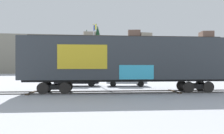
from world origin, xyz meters
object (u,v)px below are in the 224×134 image
parked_car_black (77,79)px  parked_car_silver (126,79)px  freight_car (127,60)px  flagpole (94,46)px

parked_car_black → parked_car_silver: size_ratio=1.09×
freight_car → flagpole: 11.36m
flagpole → freight_car: bearing=-77.8°
flagpole → parked_car_silver: flagpole is taller
freight_car → parked_car_black: (-4.40, 6.37, -1.89)m
flagpole → parked_car_silver: (3.34, -5.21, -4.15)m
freight_car → parked_car_silver: 6.06m
flagpole → parked_car_silver: bearing=-57.4°
freight_car → parked_car_silver: size_ratio=3.75×
parked_car_black → parked_car_silver: 5.44m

